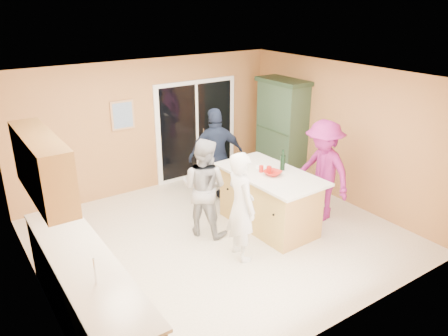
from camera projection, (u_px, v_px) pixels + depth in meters
floor at (220, 237)px, 7.18m from camera, size 5.50×5.50×0.00m
ceiling at (219, 78)px, 6.23m from camera, size 5.50×5.00×0.10m
wall_back at (150, 126)px, 8.63m from camera, size 5.50×0.10×2.60m
wall_front at (346, 230)px, 4.78m from camera, size 5.50×0.10×2.60m
wall_left at (30, 208)px, 5.27m from camera, size 0.10×5.00×2.60m
wall_right at (342, 133)px, 8.14m from camera, size 0.10×5.00×2.60m
left_cabinet_run at (91, 303)px, 4.93m from camera, size 0.65×3.05×1.24m
upper_cabinets at (42, 166)px, 5.00m from camera, size 0.35×1.60×0.75m
sliding_door at (197, 130)px, 9.24m from camera, size 1.90×0.07×2.10m
framed_picture at (123, 115)px, 8.22m from camera, size 0.46×0.04×0.56m
kitchen_island at (269, 201)px, 7.37m from camera, size 1.08×1.90×0.98m
green_hutch at (282, 131)px, 9.17m from camera, size 0.61×1.16×2.14m
woman_white at (241, 206)px, 6.35m from camera, size 0.47×0.65×1.68m
woman_grey at (204, 187)px, 7.03m from camera, size 0.95×1.01×1.64m
woman_navy at (216, 156)px, 8.17m from camera, size 1.14×0.69×1.81m
woman_magenta at (323, 171)px, 7.50m from camera, size 0.67×1.16×1.79m
serving_bowl at (273, 173)px, 7.07m from camera, size 0.33×0.33×0.07m
tulip_vase at (50, 202)px, 5.75m from camera, size 0.25×0.18×0.44m
tumbler_near at (269, 170)px, 7.13m from camera, size 0.10×0.10×0.12m
tumbler_far at (261, 169)px, 7.19m from camera, size 0.08×0.08×0.11m
wine_bottle at (283, 162)px, 7.25m from camera, size 0.08×0.08×0.36m
white_plate at (261, 167)px, 7.40m from camera, size 0.25×0.25×0.01m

